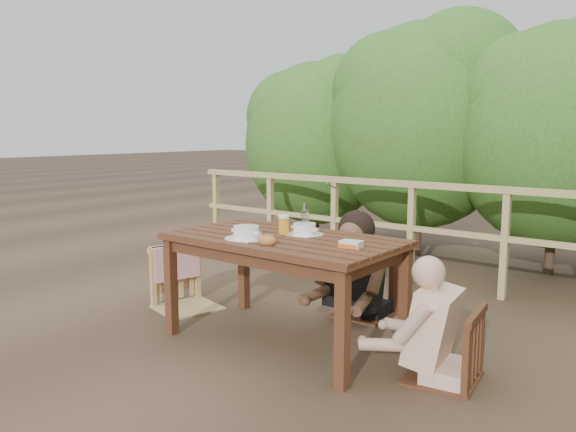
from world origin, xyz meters
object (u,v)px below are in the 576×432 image
Objects in this scene: chair_right at (445,310)px; butter_tub at (351,245)px; chair_left at (186,252)px; table at (284,290)px; soup_near at (246,233)px; soup_far at (304,230)px; tumbler at (268,240)px; chair_far at (365,261)px; bottle at (305,220)px; beer_glass at (284,226)px; diner_right at (451,281)px; bread_roll at (267,241)px; woman at (366,234)px.

chair_right is 0.69m from butter_tub.
table is at bearing -80.28° from chair_left.
chair_left is at bearing 163.20° from soup_near.
soup_far is 0.44m from tumbler.
chair_left is 1.48m from chair_far.
soup_far is 1.15× the size of bottle.
beer_glass is at bearing 112.56° from tumbler.
soup_far is at bearing 150.11° from butter_tub.
bottle reaches higher than butter_tub.
soup_far is (-1.13, 0.07, 0.17)m from diner_right.
bottle is at bearing 91.60° from bread_roll.
beer_glass is 0.38m from tumbler.
bread_roll is at bearing -16.60° from soup_near.
chair_left is 1.08× the size of chair_far.
diner_right reaches higher than beer_glass.
chair_far is 0.73× the size of diner_right.
chair_far is 1.29m from diner_right.
soup_far is (-0.10, -0.71, 0.12)m from woman.
soup_near is at bearing -127.78° from table.
table is 1.78× the size of chair_far.
chair_far is 6.61× the size of butter_tub.
butter_tub is (0.48, 0.25, -0.01)m from bread_roll.
soup_far reaches higher than butter_tub.
soup_near is 0.44m from soup_far.
beer_glass is 0.16m from bottle.
bread_roll is (0.25, -0.07, -0.01)m from soup_near.
tumbler is at bearing -14.51° from soup_near.
chair_left is at bearing -151.28° from chair_far.
beer_glass is at bearing -76.17° from chair_left.
soup_near is 0.76m from butter_tub.
chair_far is 1.18m from tumbler.
table is 11.75× the size of butter_tub.
bread_roll is at bearing 101.78° from diner_right.
beer_glass is at bearing -155.20° from bottle.
chair_far is (1.26, 0.78, -0.04)m from chair_left.
chair_left is at bearing 29.37° from woman.
soup_far is at bearing 79.02° from woman.
table is 0.50m from tumbler.
bread_roll is (-0.06, -1.16, 0.12)m from woman.
bottle reaches higher than beer_glass.
soup_near is at bearing 163.40° from bread_roll.
chair_far is 6.85× the size of bread_roll.
chair_far is 0.83m from bottle.
woman is (0.15, 0.88, 0.29)m from table.
chair_far reaches higher than beer_glass.
butter_tub is at bearing -3.29° from table.
table is 1.87× the size of chair_right.
soup_near is (-0.31, -1.09, 0.13)m from woman.
tumbler is at bearing -72.95° from table.
soup_far is (-0.10, -0.69, 0.34)m from chair_far.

